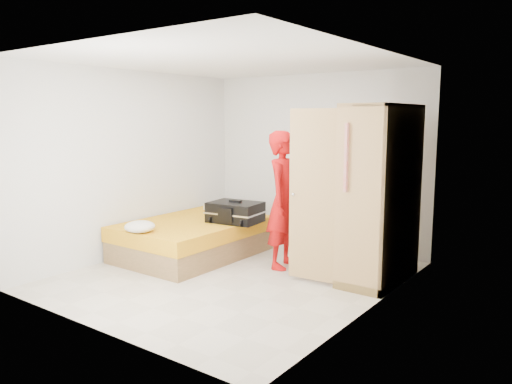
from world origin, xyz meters
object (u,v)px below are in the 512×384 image
Objects in this scene: wardrobe at (375,199)px; round_cushion at (140,227)px; bed at (193,238)px; person at (284,200)px; suitcase at (235,212)px.

round_cushion is (-2.56, -1.38, -0.42)m from wardrobe.
wardrobe is (2.50, 0.48, 0.75)m from bed.
wardrobe is 5.41× the size of round_cushion.
wardrobe is at bearing 28.38° from round_cushion.
bed is 1.13× the size of person.
wardrobe is 2.02m from suitcase.
wardrobe is 1.18× the size of person.
round_cushion is at bearing 122.05° from person.
bed is 0.72m from suitcase.
person is at bearing -6.47° from suitcase.
person is 0.85m from suitcase.
bed is at bearing -169.07° from wardrobe.
bed is 0.96m from round_cushion.
wardrobe is 2.94m from round_cushion.
wardrobe reaches higher than person.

